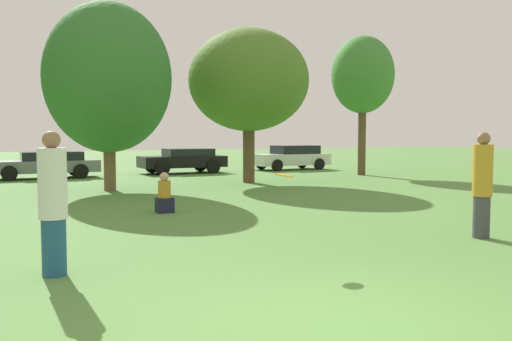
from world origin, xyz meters
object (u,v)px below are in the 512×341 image
frisbee (284,175)px  tree_4 (363,76)px  tree_2 (108,78)px  parked_car_white (291,157)px  parked_car_black (184,160)px  person_catcher (482,185)px  parked_car_grey (46,164)px  bystander_sitting (165,196)px  person_thrower (53,203)px  tree_3 (249,81)px

frisbee → tree_4: bearing=49.9°
tree_2 → parked_car_white: (10.84, 7.00, -3.09)m
parked_car_black → person_catcher: bearing=87.8°
parked_car_grey → bystander_sitting: bearing=96.9°
parked_car_black → parked_car_white: bearing=179.5°
person_thrower → parked_car_black: bearing=71.6°
person_thrower → tree_2: bearing=80.7°
person_catcher → parked_car_black: size_ratio=0.46×
tree_4 → person_thrower: bearing=-138.2°
tree_3 → parked_car_grey: size_ratio=1.31×
person_thrower → parked_car_white: (13.41, 17.79, -0.30)m
person_thrower → tree_3: tree_3 is taller
bystander_sitting → tree_2: bearing=93.1°
frisbee → parked_car_white: bearing=60.8°
person_catcher → parked_car_black: person_catcher is taller
person_thrower → parked_car_grey: (0.94, 17.16, -0.36)m
person_thrower → parked_car_black: (7.28, 17.61, -0.31)m
bystander_sitting → parked_car_grey: (-1.94, 12.13, 0.22)m
bystander_sitting → tree_4: 14.66m
person_catcher → parked_car_white: size_ratio=0.45×
tree_4 → parked_car_white: size_ratio=1.51×
parked_car_white → bystander_sitting: bearing=48.3°
person_thrower → bystander_sitting: person_thrower is taller
parked_car_grey → frisbee: bearing=95.3°
tree_2 → tree_4: bearing=10.3°
person_thrower → parked_car_black: person_thrower is taller
frisbee → person_thrower: bearing=173.0°
bystander_sitting → parked_car_white: parked_car_white is taller
bystander_sitting → tree_2: (-0.31, 5.74, 3.37)m
person_catcher → tree_4: 15.70m
person_catcher → tree_2: size_ratio=0.31×
parked_car_grey → person_thrower: bearing=84.7°
tree_4 → parked_car_black: bearing=147.1°
tree_2 → frisbee: bearing=-86.5°
person_catcher → parked_car_black: 18.13m
tree_3 → parked_car_white: (5.33, 6.20, -3.31)m
person_thrower → person_catcher: 7.30m
tree_4 → person_catcher: bearing=-118.2°
person_catcher → tree_2: 12.56m
parked_car_black → frisbee: bearing=75.2°
bystander_sitting → tree_2: tree_2 is taller
person_catcher → parked_car_grey: size_ratio=0.42×
tree_2 → parked_car_black: bearing=55.4°
frisbee → parked_car_white: frisbee is taller
frisbee → tree_2: tree_2 is taller
person_catcher → frisbee: size_ratio=6.54×
frisbee → tree_3: 13.21m
tree_3 → bystander_sitting: bearing=-128.4°
tree_3 → parked_car_black: bearing=97.5°
parked_car_grey → tree_2: bearing=102.1°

